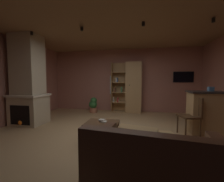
# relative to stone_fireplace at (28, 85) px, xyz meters

# --- Properties ---
(floor) EXTENTS (6.26, 5.90, 0.02)m
(floor) POSITION_rel_stone_fireplace_xyz_m (2.58, -0.46, -1.21)
(floor) COLOR tan
(floor) RESTS_ON ground
(wall_back) EXTENTS (6.38, 0.06, 2.66)m
(wall_back) POSITION_rel_stone_fireplace_xyz_m (2.58, 2.52, 0.13)
(wall_back) COLOR #AD7060
(wall_back) RESTS_ON ground
(ceiling) EXTENTS (6.26, 5.90, 0.02)m
(ceiling) POSITION_rel_stone_fireplace_xyz_m (2.58, -0.46, 1.47)
(ceiling) COLOR #8E6B47
(window_pane_back) EXTENTS (0.62, 0.01, 0.82)m
(window_pane_back) POSITION_rel_stone_fireplace_xyz_m (2.31, 2.48, -0.07)
(window_pane_back) COLOR white
(stone_fireplace) EXTENTS (0.97, 0.83, 2.66)m
(stone_fireplace) POSITION_rel_stone_fireplace_xyz_m (0.00, 0.00, 0.00)
(stone_fireplace) COLOR #BCAD8E
(stone_fireplace) RESTS_ON ground
(bookshelf_cabinet) EXTENTS (1.24, 0.41, 2.08)m
(bookshelf_cabinet) POSITION_rel_stone_fireplace_xyz_m (2.96, 2.24, -0.17)
(bookshelf_cabinet) COLOR tan
(bookshelf_cabinet) RESTS_ON ground
(kitchen_bar_counter) EXTENTS (1.47, 0.61, 1.06)m
(kitchen_bar_counter) POSITION_rel_stone_fireplace_xyz_m (5.26, 0.16, -0.67)
(kitchen_bar_counter) COLOR tan
(kitchen_bar_counter) RESTS_ON ground
(tissue_box) EXTENTS (0.12, 0.12, 0.11)m
(tissue_box) POSITION_rel_stone_fireplace_xyz_m (5.05, 0.22, -0.09)
(tissue_box) COLOR #598CBF
(tissue_box) RESTS_ON kitchen_bar_counter
(leather_couch) EXTENTS (1.60, 1.06, 0.84)m
(leather_couch) POSITION_rel_stone_fireplace_xyz_m (3.47, -2.18, -0.89)
(leather_couch) COLOR #4C2D1E
(leather_couch) RESTS_ON ground
(coffee_table) EXTENTS (0.69, 0.58, 0.43)m
(coffee_table) POSITION_rel_stone_fireplace_xyz_m (2.51, -0.86, -0.86)
(coffee_table) COLOR #4C331E
(coffee_table) RESTS_ON ground
(table_book_0) EXTENTS (0.12, 0.10, 0.02)m
(table_book_0) POSITION_rel_stone_fireplace_xyz_m (2.55, -0.86, -0.76)
(table_book_0) COLOR beige
(table_book_0) RESTS_ON coffee_table
(table_book_1) EXTENTS (0.14, 0.13, 0.03)m
(table_book_1) POSITION_rel_stone_fireplace_xyz_m (2.50, -0.83, -0.73)
(table_book_1) COLOR beige
(table_book_1) RESTS_ON coffee_table
(dining_chair) EXTENTS (0.52, 0.52, 0.92)m
(dining_chair) POSITION_rel_stone_fireplace_xyz_m (4.56, -0.06, -0.67)
(dining_chair) COLOR #4C331E
(dining_chair) RESTS_ON ground
(potted_floor_plant) EXTENTS (0.35, 0.34, 0.63)m
(potted_floor_plant) POSITION_rel_stone_fireplace_xyz_m (1.39, 1.94, -0.89)
(potted_floor_plant) COLOR #B77051
(potted_floor_plant) RESTS_ON ground
(wall_mounted_tv) EXTENTS (0.77, 0.06, 0.43)m
(wall_mounted_tv) POSITION_rel_stone_fireplace_xyz_m (5.01, 2.46, 0.27)
(wall_mounted_tv) COLOR black
(track_light_spot_0) EXTENTS (0.07, 0.07, 0.09)m
(track_light_spot_0) POSITION_rel_stone_fireplace_xyz_m (0.43, -0.31, 1.39)
(track_light_spot_0) COLOR black
(track_light_spot_1) EXTENTS (0.07, 0.07, 0.09)m
(track_light_spot_1) POSITION_rel_stone_fireplace_xyz_m (1.88, -0.36, 1.39)
(track_light_spot_1) COLOR black
(track_light_spot_2) EXTENTS (0.07, 0.07, 0.09)m
(track_light_spot_2) POSITION_rel_stone_fireplace_xyz_m (3.36, -0.40, 1.39)
(track_light_spot_2) COLOR black
(track_light_spot_3) EXTENTS (0.07, 0.07, 0.09)m
(track_light_spot_3) POSITION_rel_stone_fireplace_xyz_m (4.80, -0.33, 1.39)
(track_light_spot_3) COLOR black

